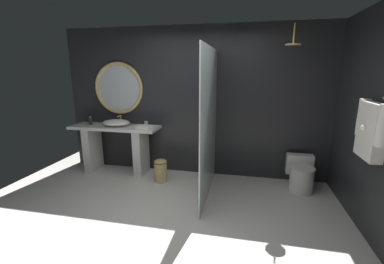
% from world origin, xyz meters
% --- Properties ---
extents(ground_plane, '(5.76, 5.76, 0.00)m').
position_xyz_m(ground_plane, '(0.00, 0.00, 0.00)').
color(ground_plane, silver).
extents(back_wall_panel, '(4.80, 0.10, 2.60)m').
position_xyz_m(back_wall_panel, '(0.00, 1.90, 1.30)').
color(back_wall_panel, '#232326').
rests_on(back_wall_panel, ground_plane).
extents(side_wall_right, '(0.10, 2.47, 2.60)m').
position_xyz_m(side_wall_right, '(2.35, 0.76, 1.30)').
color(side_wall_right, '#232326').
rests_on(side_wall_right, ground_plane).
extents(vanity_counter, '(1.62, 0.51, 0.88)m').
position_xyz_m(vanity_counter, '(-1.41, 1.58, 0.54)').
color(vanity_counter, silver).
rests_on(vanity_counter, ground_plane).
extents(vessel_sink, '(0.50, 0.41, 0.17)m').
position_xyz_m(vessel_sink, '(-1.39, 1.60, 0.93)').
color(vessel_sink, white).
rests_on(vessel_sink, vanity_counter).
extents(tumbler_cup, '(0.06, 0.06, 0.11)m').
position_xyz_m(tumbler_cup, '(-0.81, 1.59, 0.93)').
color(tumbler_cup, silver).
rests_on(tumbler_cup, vanity_counter).
extents(soap_dispenser, '(0.06, 0.06, 0.15)m').
position_xyz_m(soap_dispenser, '(-1.90, 1.59, 0.95)').
color(soap_dispenser, '#282D28').
rests_on(soap_dispenser, vanity_counter).
extents(round_wall_mirror, '(0.95, 0.06, 0.95)m').
position_xyz_m(round_wall_mirror, '(-1.41, 1.81, 1.53)').
color(round_wall_mirror, tan).
extents(shower_glass_panel, '(0.02, 1.55, 2.18)m').
position_xyz_m(shower_glass_panel, '(0.39, 1.08, 1.09)').
color(shower_glass_panel, silver).
rests_on(shower_glass_panel, ground_plane).
extents(rain_shower_head, '(0.22, 0.22, 0.30)m').
position_xyz_m(rain_shower_head, '(1.52, 1.48, 2.23)').
color(rain_shower_head, tan).
extents(hanging_bathrobe, '(0.20, 0.59, 0.66)m').
position_xyz_m(hanging_bathrobe, '(2.21, 0.39, 1.27)').
color(hanging_bathrobe, tan).
extents(toilet, '(0.41, 0.54, 0.52)m').
position_xyz_m(toilet, '(1.81, 1.50, 0.25)').
color(toilet, white).
rests_on(toilet, ground_plane).
extents(waste_bin, '(0.21, 0.21, 0.39)m').
position_xyz_m(waste_bin, '(-0.46, 1.32, 0.20)').
color(waste_bin, tan).
rests_on(waste_bin, ground_plane).
extents(folded_hand_towel, '(0.32, 0.25, 0.07)m').
position_xyz_m(folded_hand_towel, '(-0.75, 1.42, 0.91)').
color(folded_hand_towel, silver).
rests_on(folded_hand_towel, vanity_counter).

